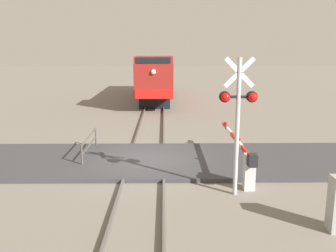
# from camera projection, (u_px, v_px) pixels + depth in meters

# --- Properties ---
(ground_plane) EXTENTS (160.00, 160.00, 0.00)m
(ground_plane) POSITION_uv_depth(u_px,v_px,m) (147.00, 162.00, 15.48)
(ground_plane) COLOR slate
(rail_track_left) EXTENTS (0.08, 80.00, 0.15)m
(rail_track_left) POSITION_uv_depth(u_px,v_px,m) (129.00, 160.00, 15.45)
(rail_track_left) COLOR #59544C
(rail_track_left) RESTS_ON ground_plane
(rail_track_right) EXTENTS (0.08, 80.00, 0.15)m
(rail_track_right) POSITION_uv_depth(u_px,v_px,m) (164.00, 160.00, 15.47)
(rail_track_right) COLOR #59544C
(rail_track_right) RESTS_ON ground_plane
(road_surface) EXTENTS (36.00, 4.95, 0.15)m
(road_surface) POSITION_uv_depth(u_px,v_px,m) (147.00, 160.00, 15.46)
(road_surface) COLOR #38383A
(road_surface) RESTS_ON ground_plane
(locomotive) EXTENTS (2.84, 15.93, 4.04)m
(locomotive) POSITION_uv_depth(u_px,v_px,m) (156.00, 76.00, 33.83)
(locomotive) COLOR black
(locomotive) RESTS_ON ground_plane
(crossing_signal) EXTENTS (1.18, 0.33, 4.41)m
(crossing_signal) POSITION_uv_depth(u_px,v_px,m) (238.00, 110.00, 11.49)
(crossing_signal) COLOR #ADADB2
(crossing_signal) RESTS_ON ground_plane
(crossing_gate) EXTENTS (0.36, 6.07, 1.35)m
(crossing_gate) POSITION_uv_depth(u_px,v_px,m) (244.00, 159.00, 13.07)
(crossing_gate) COLOR silver
(crossing_gate) RESTS_ON ground_plane
(guard_railing) EXTENTS (0.08, 3.20, 0.95)m
(guard_railing) POSITION_uv_depth(u_px,v_px,m) (89.00, 143.00, 16.11)
(guard_railing) COLOR #4C4742
(guard_railing) RESTS_ON ground_plane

